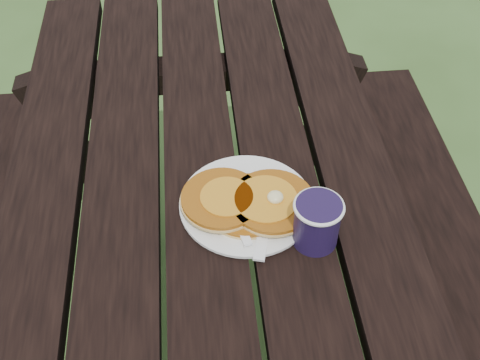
{
  "coord_description": "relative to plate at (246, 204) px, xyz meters",
  "views": [
    {
      "loc": [
        -0.0,
        -0.6,
        1.58
      ],
      "look_at": [
        0.07,
        0.14,
        0.8
      ],
      "focal_mm": 45.0,
      "sensor_mm": 36.0,
      "label": 1
    }
  ],
  "objects": [
    {
      "name": "pancake_stack",
      "position": [
        0.0,
        -0.01,
        0.02
      ],
      "size": [
        0.24,
        0.17,
        0.04
      ],
      "rotation": [
        0.0,
        0.0,
        0.1
      ],
      "color": "#A75D12",
      "rests_on": "plate"
    },
    {
      "name": "knife",
      "position": [
        0.03,
        -0.05,
        0.01
      ],
      "size": [
        0.07,
        0.18,
        0.0
      ],
      "primitive_type": "cube",
      "rotation": [
        0.0,
        0.0,
        -0.26
      ],
      "color": "white",
      "rests_on": "plate"
    },
    {
      "name": "fork",
      "position": [
        -0.02,
        -0.05,
        0.01
      ],
      "size": [
        0.07,
        0.16,
        0.01
      ],
      "primitive_type": null,
      "rotation": [
        0.0,
        0.0,
        0.22
      ],
      "color": "white",
      "rests_on": "plate"
    },
    {
      "name": "coffee_cup",
      "position": [
        0.11,
        -0.09,
        0.05
      ],
      "size": [
        0.09,
        0.09,
        0.09
      ],
      "rotation": [
        0.0,
        0.0,
        -0.21
      ],
      "color": "#1C1135",
      "rests_on": "picnic_table"
    },
    {
      "name": "plate",
      "position": [
        0.0,
        0.0,
        0.0
      ],
      "size": [
        0.27,
        0.27,
        0.01
      ],
      "primitive_type": "cylinder",
      "rotation": [
        0.0,
        0.0,
        0.16
      ],
      "color": "white",
      "rests_on": "picnic_table"
    }
  ]
}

